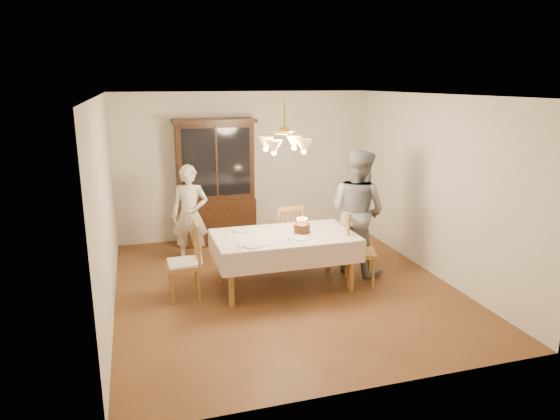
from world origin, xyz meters
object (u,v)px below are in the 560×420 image
object	(u,v)px
dining_table	(284,240)
chair_far_side	(286,239)
china_hutch	(216,184)
birthday_cake	(302,229)
elderly_woman	(190,215)

from	to	relation	value
dining_table	chair_far_side	distance (m)	0.80
dining_table	china_hutch	distance (m)	2.35
chair_far_side	birthday_cake	xyz separation A→B (m)	(-0.00, -0.74, 0.38)
china_hutch	elderly_woman	size ratio (longest dim) A/B	1.39
dining_table	birthday_cake	xyz separation A→B (m)	(0.24, -0.03, 0.14)
chair_far_side	china_hutch	bearing A→B (deg)	117.49
elderly_woman	birthday_cake	xyz separation A→B (m)	(1.36, -1.32, 0.04)
elderly_woman	dining_table	bearing A→B (deg)	-30.83
birthday_cake	china_hutch	bearing A→B (deg)	109.25
chair_far_side	dining_table	bearing A→B (deg)	-109.00
china_hutch	chair_far_side	xyz separation A→B (m)	(0.80, -1.54, -0.60)
china_hutch	chair_far_side	world-z (taller)	china_hutch
chair_far_side	elderly_woman	xyz separation A→B (m)	(-1.36, 0.58, 0.33)
elderly_woman	birthday_cake	bearing A→B (deg)	-25.75
chair_far_side	elderly_woman	size ratio (longest dim) A/B	0.64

